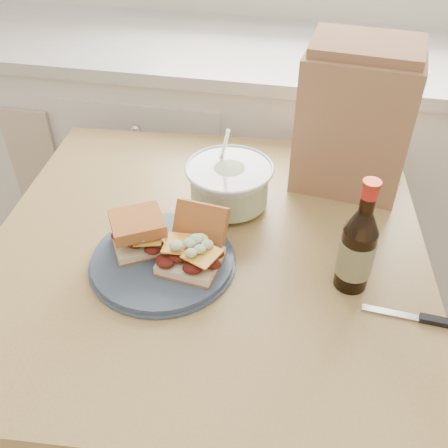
% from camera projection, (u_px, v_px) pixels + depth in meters
% --- Properties ---
extents(cabinet_run, '(2.50, 0.64, 0.94)m').
position_uv_depth(cabinet_run, '(293.00, 168.00, 1.93)').
color(cabinet_run, white).
rests_on(cabinet_run, ground).
extents(dining_table, '(1.04, 1.04, 0.80)m').
position_uv_depth(dining_table, '(208.00, 280.00, 1.17)').
color(dining_table, '#AA8450').
rests_on(dining_table, ground).
extents(plate, '(0.30, 0.30, 0.02)m').
position_uv_depth(plate, '(163.00, 260.00, 1.04)').
color(plate, '#3B4A60').
rests_on(plate, dining_table).
extents(sandwich_left, '(0.14, 0.14, 0.08)m').
position_uv_depth(sandwich_left, '(138.00, 232.00, 1.04)').
color(sandwich_left, beige).
rests_on(sandwich_left, plate).
extents(sandwich_right, '(0.13, 0.17, 0.10)m').
position_uv_depth(sandwich_right, '(194.00, 245.00, 1.01)').
color(sandwich_right, beige).
rests_on(sandwich_right, plate).
extents(coleslaw_bowl, '(0.21, 0.21, 0.21)m').
position_uv_depth(coleslaw_bowl, '(229.00, 186.00, 1.18)').
color(coleslaw_bowl, white).
rests_on(coleslaw_bowl, dining_table).
extents(beer_bottle, '(0.07, 0.07, 0.25)m').
position_uv_depth(beer_bottle, '(357.00, 249.00, 0.94)').
color(beer_bottle, black).
rests_on(beer_bottle, dining_table).
extents(knife, '(0.18, 0.03, 0.01)m').
position_uv_depth(knife, '(427.00, 319.00, 0.93)').
color(knife, silver).
rests_on(knife, dining_table).
extents(paper_bag, '(0.27, 0.20, 0.33)m').
position_uv_depth(paper_bag, '(353.00, 124.00, 1.18)').
color(paper_bag, '#A77650').
rests_on(paper_bag, dining_table).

